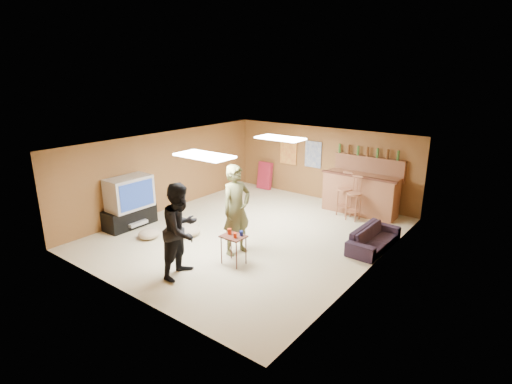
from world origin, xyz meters
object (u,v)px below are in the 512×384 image
Objects in this scene: bar_counter at (360,194)px; person_black at (181,230)px; tv_body at (129,193)px; sofa at (374,238)px; tray_table at (234,250)px; person_olive at (236,210)px.

person_black is (-1.28, -5.35, 0.37)m from bar_counter.
tv_body is at bearing -133.00° from bar_counter.
sofa is at bearing -47.55° from person_black.
sofa is (2.48, 3.40, -0.69)m from person_black.
tv_body is 3.41m from tray_table.
bar_counter is at bearing 32.78° from sofa.
tv_body is 3.00m from person_black.
person_olive is (-1.08, -3.98, 0.43)m from bar_counter.
tv_body is 6.09m from bar_counter.
bar_counter is 5.52m from person_black.
tv_body is at bearing 109.37° from person_olive.
person_olive is at bearing 8.76° from tv_body.
sofa is (1.19, -1.95, -0.31)m from bar_counter.
bar_counter is at bearing -4.60° from person_olive.
person_olive is 3.17× the size of tray_table.
bar_counter is 3.24× the size of tray_table.
person_olive is 1.06× the size of person_black.
tv_body reaches higher than bar_counter.
tray_table is at bearing -136.44° from person_olive.
tv_body is at bearing 116.45° from sofa.
person_black reaches higher than tray_table.
person_olive reaches higher than tray_table.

